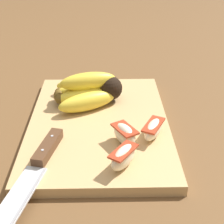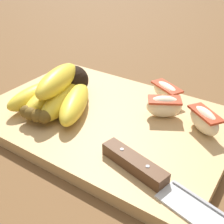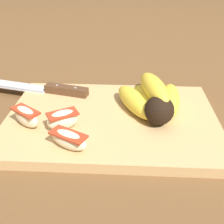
{
  "view_description": "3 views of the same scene",
  "coord_description": "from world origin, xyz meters",
  "px_view_note": "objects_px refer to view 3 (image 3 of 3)",
  "views": [
    {
      "loc": [
        -0.6,
        -0.03,
        0.39
      ],
      "look_at": [
        -0.0,
        -0.04,
        0.05
      ],
      "focal_mm": 55.44,
      "sensor_mm": 36.0,
      "label": 1
    },
    {
      "loc": [
        -0.22,
        0.32,
        0.28
      ],
      "look_at": [
        -0.0,
        -0.01,
        0.04
      ],
      "focal_mm": 45.68,
      "sensor_mm": 36.0,
      "label": 2
    },
    {
      "loc": [
        0.04,
        -0.47,
        0.3
      ],
      "look_at": [
        0.02,
        -0.04,
        0.04
      ],
      "focal_mm": 43.49,
      "sensor_mm": 36.0,
      "label": 3
    }
  ],
  "objects_px": {
    "banana_bunch": "(153,100)",
    "chefs_knife": "(47,89)",
    "apple_wedge_far": "(69,139)",
    "apple_wedge_middle": "(63,119)",
    "apple_wedge_near": "(26,116)"
  },
  "relations": [
    {
      "from": "apple_wedge_far",
      "to": "apple_wedge_near",
      "type": "bearing_deg",
      "value": 145.89
    },
    {
      "from": "apple_wedge_near",
      "to": "apple_wedge_middle",
      "type": "distance_m",
      "value": 0.07
    },
    {
      "from": "apple_wedge_far",
      "to": "apple_wedge_middle",
      "type": "bearing_deg",
      "value": 110.68
    },
    {
      "from": "banana_bunch",
      "to": "chefs_knife",
      "type": "xyz_separation_m",
      "value": [
        -0.24,
        0.08,
        -0.02
      ]
    },
    {
      "from": "banana_bunch",
      "to": "apple_wedge_far",
      "type": "bearing_deg",
      "value": -138.85
    },
    {
      "from": "chefs_knife",
      "to": "apple_wedge_near",
      "type": "height_order",
      "value": "apple_wedge_near"
    },
    {
      "from": "apple_wedge_near",
      "to": "apple_wedge_far",
      "type": "relative_size",
      "value": 0.91
    },
    {
      "from": "chefs_knife",
      "to": "apple_wedge_far",
      "type": "distance_m",
      "value": 0.22
    },
    {
      "from": "apple_wedge_middle",
      "to": "apple_wedge_far",
      "type": "xyz_separation_m",
      "value": [
        0.02,
        -0.06,
        -0.0
      ]
    },
    {
      "from": "chefs_knife",
      "to": "apple_wedge_far",
      "type": "bearing_deg",
      "value": -66.11
    },
    {
      "from": "apple_wedge_middle",
      "to": "apple_wedge_far",
      "type": "distance_m",
      "value": 0.06
    },
    {
      "from": "chefs_knife",
      "to": "banana_bunch",
      "type": "bearing_deg",
      "value": -18.01
    },
    {
      "from": "banana_bunch",
      "to": "chefs_knife",
      "type": "height_order",
      "value": "banana_bunch"
    },
    {
      "from": "apple_wedge_near",
      "to": "apple_wedge_middle",
      "type": "relative_size",
      "value": 1.01
    },
    {
      "from": "chefs_knife",
      "to": "apple_wedge_middle",
      "type": "xyz_separation_m",
      "value": [
        0.07,
        -0.15,
        0.01
      ]
    }
  ]
}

